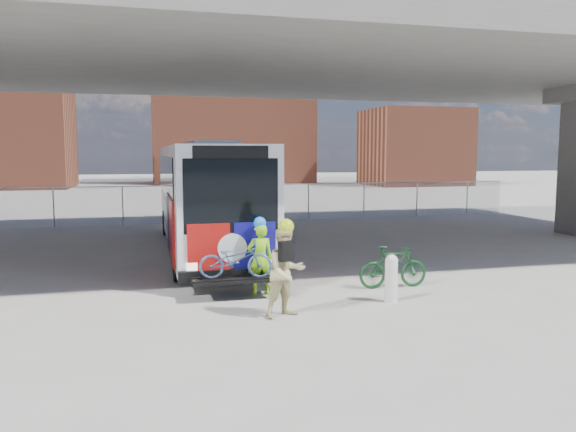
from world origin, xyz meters
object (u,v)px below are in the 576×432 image
object	(u,v)px
bollard	(391,277)
cyclist_hivis	(260,257)
bike_parked	(393,267)
cyclist_tan	(286,271)
bus	(205,190)

from	to	relation	value
bollard	cyclist_hivis	world-z (taller)	cyclist_hivis
cyclist_hivis	bike_parked	xyz separation A→B (m)	(3.34, -0.15, -0.36)
cyclist_tan	cyclist_hivis	bearing A→B (deg)	74.28
bollard	cyclist_tan	distance (m)	2.64
cyclist_hivis	bike_parked	bearing A→B (deg)	175.09
cyclist_tan	bike_parked	world-z (taller)	cyclist_tan
bollard	cyclist_hivis	distance (m)	3.06
bollard	cyclist_hivis	xyz separation A→B (m)	(-2.72, 1.37, 0.32)
bus	bike_parked	distance (m)	7.75
cyclist_hivis	bike_parked	world-z (taller)	cyclist_hivis
bollard	cyclist_tan	world-z (taller)	cyclist_tan
bollard	cyclist_tan	size ratio (longest dim) A/B	0.54
bike_parked	cyclist_tan	bearing A→B (deg)	120.43
bus	cyclist_tan	xyz separation A→B (m)	(0.77, -8.22, -1.16)
bollard	cyclist_hivis	bearing A→B (deg)	153.20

